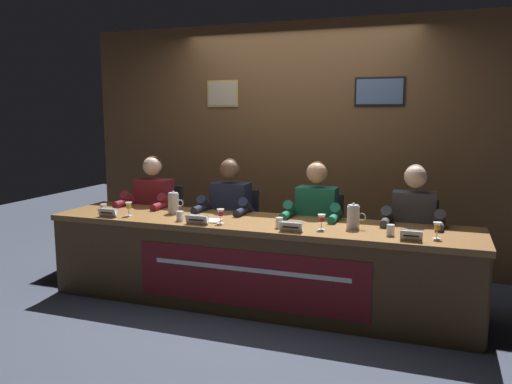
{
  "coord_description": "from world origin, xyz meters",
  "views": [
    {
      "loc": [
        1.46,
        -4.06,
        1.65
      ],
      "look_at": [
        0.0,
        0.0,
        0.98
      ],
      "focal_mm": 36.08,
      "sensor_mm": 36.0,
      "label": 1
    }
  ],
  "objects": [
    {
      "name": "ground_plane",
      "position": [
        0.0,
        0.0,
        0.0
      ],
      "size": [
        12.0,
        12.0,
        0.0
      ],
      "primitive_type": "plane",
      "color": "#383D4C"
    },
    {
      "name": "wall_back_panelled",
      "position": [
        0.0,
        1.34,
        1.3
      ],
      "size": [
        4.89,
        0.14,
        2.6
      ],
      "color": "brown",
      "rests_on": "ground_plane"
    },
    {
      "name": "conference_table",
      "position": [
        0.0,
        -0.11,
        0.51
      ],
      "size": [
        3.69,
        0.78,
        0.73
      ],
      "color": "brown",
      "rests_on": "ground_plane"
    },
    {
      "name": "chair_far_left",
      "position": [
        -1.27,
        0.57,
        0.43
      ],
      "size": [
        0.44,
        0.45,
        0.89
      ],
      "color": "black",
      "rests_on": "ground_plane"
    },
    {
      "name": "panelist_far_left",
      "position": [
        -1.27,
        0.38,
        0.71
      ],
      "size": [
        0.51,
        0.48,
        1.22
      ],
      "color": "black",
      "rests_on": "ground_plane"
    },
    {
      "name": "nameplate_far_left",
      "position": [
        -1.3,
        -0.29,
        0.77
      ],
      "size": [
        0.18,
        0.06,
        0.08
      ],
      "color": "white",
      "rests_on": "conference_table"
    },
    {
      "name": "juice_glass_far_left",
      "position": [
        -1.15,
        -0.18,
        0.82
      ],
      "size": [
        0.06,
        0.06,
        0.12
      ],
      "color": "white",
      "rests_on": "conference_table"
    },
    {
      "name": "water_cup_far_left",
      "position": [
        -1.44,
        -0.15,
        0.77
      ],
      "size": [
        0.06,
        0.06,
        0.08
      ],
      "color": "silver",
      "rests_on": "conference_table"
    },
    {
      "name": "chair_center_left",
      "position": [
        -0.42,
        0.57,
        0.43
      ],
      "size": [
        0.44,
        0.45,
        0.89
      ],
      "color": "black",
      "rests_on": "ground_plane"
    },
    {
      "name": "panelist_center_left",
      "position": [
        -0.42,
        0.38,
        0.71
      ],
      "size": [
        0.51,
        0.48,
        1.22
      ],
      "color": "black",
      "rests_on": "ground_plane"
    },
    {
      "name": "nameplate_center_left",
      "position": [
        -0.41,
        -0.3,
        0.77
      ],
      "size": [
        0.19,
        0.06,
        0.08
      ],
      "color": "white",
      "rests_on": "conference_table"
    },
    {
      "name": "juice_glass_center_left",
      "position": [
        -0.24,
        -0.2,
        0.82
      ],
      "size": [
        0.06,
        0.06,
        0.12
      ],
      "color": "white",
      "rests_on": "conference_table"
    },
    {
      "name": "water_cup_center_left",
      "position": [
        -0.61,
        -0.22,
        0.77
      ],
      "size": [
        0.06,
        0.06,
        0.08
      ],
      "color": "silver",
      "rests_on": "conference_table"
    },
    {
      "name": "chair_center_right",
      "position": [
        0.42,
        0.57,
        0.43
      ],
      "size": [
        0.44,
        0.45,
        0.89
      ],
      "color": "black",
      "rests_on": "ground_plane"
    },
    {
      "name": "panelist_center_right",
      "position": [
        0.42,
        0.38,
        0.71
      ],
      "size": [
        0.51,
        0.48,
        1.22
      ],
      "color": "black",
      "rests_on": "ground_plane"
    },
    {
      "name": "nameplate_center_right",
      "position": [
        0.4,
        -0.29,
        0.77
      ],
      "size": [
        0.18,
        0.06,
        0.08
      ],
      "color": "white",
      "rests_on": "conference_table"
    },
    {
      "name": "juice_glass_center_right",
      "position": [
        0.6,
        -0.14,
        0.82
      ],
      "size": [
        0.06,
        0.06,
        0.12
      ],
      "color": "white",
      "rests_on": "conference_table"
    },
    {
      "name": "water_cup_center_right",
      "position": [
        0.27,
        -0.19,
        0.77
      ],
      "size": [
        0.06,
        0.06,
        0.08
      ],
      "color": "silver",
      "rests_on": "conference_table"
    },
    {
      "name": "chair_far_right",
      "position": [
        1.27,
        0.57,
        0.43
      ],
      "size": [
        0.44,
        0.45,
        0.89
      ],
      "color": "black",
      "rests_on": "ground_plane"
    },
    {
      "name": "panelist_far_right",
      "position": [
        1.27,
        0.38,
        0.71
      ],
      "size": [
        0.51,
        0.48,
        1.22
      ],
      "color": "black",
      "rests_on": "ground_plane"
    },
    {
      "name": "nameplate_far_right",
      "position": [
        1.29,
        -0.28,
        0.77
      ],
      "size": [
        0.16,
        0.06,
        0.08
      ],
      "color": "white",
      "rests_on": "conference_table"
    },
    {
      "name": "juice_glass_far_right",
      "position": [
        1.46,
        -0.15,
        0.82
      ],
      "size": [
        0.06,
        0.06,
        0.12
      ],
      "color": "white",
      "rests_on": "conference_table"
    },
    {
      "name": "water_cup_far_right",
      "position": [
        1.14,
        -0.16,
        0.77
      ],
      "size": [
        0.06,
        0.06,
        0.08
      ],
      "color": "silver",
      "rests_on": "conference_table"
    },
    {
      "name": "water_pitcher_left_side",
      "position": [
        -0.83,
        0.06,
        0.83
      ],
      "size": [
        0.15,
        0.1,
        0.21
      ],
      "color": "silver",
      "rests_on": "conference_table"
    },
    {
      "name": "water_pitcher_right_side",
      "position": [
        0.83,
        -0.02,
        0.83
      ],
      "size": [
        0.15,
        0.1,
        0.21
      ],
      "color": "silver",
      "rests_on": "conference_table"
    },
    {
      "name": "document_stack_center_left",
      "position": [
        -0.38,
        -0.15,
        0.74
      ],
      "size": [
        0.21,
        0.15,
        0.01
      ],
      "color": "white",
      "rests_on": "conference_table"
    }
  ]
}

